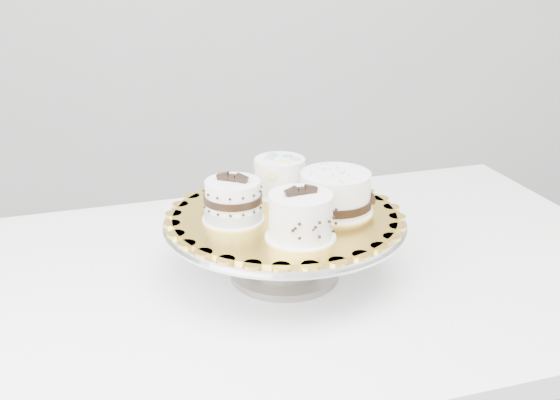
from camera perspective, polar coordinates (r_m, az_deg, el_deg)
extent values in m
cube|color=white|center=(1.25, 2.76, -6.24)|extent=(1.28, 0.93, 0.04)
cube|color=white|center=(1.69, -20.32, -14.47)|extent=(0.06, 0.06, 0.71)
cube|color=white|center=(1.93, 14.50, -8.95)|extent=(0.06, 0.06, 0.71)
cylinder|color=gray|center=(1.21, 0.38, -5.93)|extent=(0.19, 0.19, 0.01)
cylinder|color=gray|center=(1.19, 0.38, -4.08)|extent=(0.12, 0.12, 0.10)
cylinder|color=silver|center=(1.17, 0.39, -1.66)|extent=(0.39, 0.39, 0.01)
cylinder|color=silver|center=(1.17, 0.39, -1.82)|extent=(0.40, 0.40, 0.00)
cylinder|color=gold|center=(1.16, 0.39, -1.29)|extent=(0.42, 0.42, 0.01)
cylinder|color=white|center=(1.08, 1.67, -2.99)|extent=(0.11, 0.11, 0.00)
cylinder|color=white|center=(1.06, 1.69, -1.25)|extent=(0.12, 0.12, 0.07)
cylinder|color=white|center=(1.15, -3.80, -1.49)|extent=(0.10, 0.10, 0.00)
cylinder|color=white|center=(1.13, -3.84, 0.04)|extent=(0.12, 0.12, 0.06)
cylinder|color=#99AFC2|center=(1.14, -3.81, -1.01)|extent=(0.09, 0.09, 0.02)
cylinder|color=black|center=(1.13, -3.84, 0.21)|extent=(0.10, 0.10, 0.01)
cylinder|color=white|center=(1.25, -0.02, 0.58)|extent=(0.10, 0.10, 0.00)
cylinder|color=white|center=(1.24, -0.02, 2.00)|extent=(0.11, 0.11, 0.06)
cylinder|color=white|center=(1.18, 4.46, -0.79)|extent=(0.13, 0.13, 0.00)
cylinder|color=white|center=(1.17, 4.51, 0.72)|extent=(0.12, 0.12, 0.06)
cylinder|color=black|center=(1.17, 4.49, -0.09)|extent=(0.12, 0.12, 0.01)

